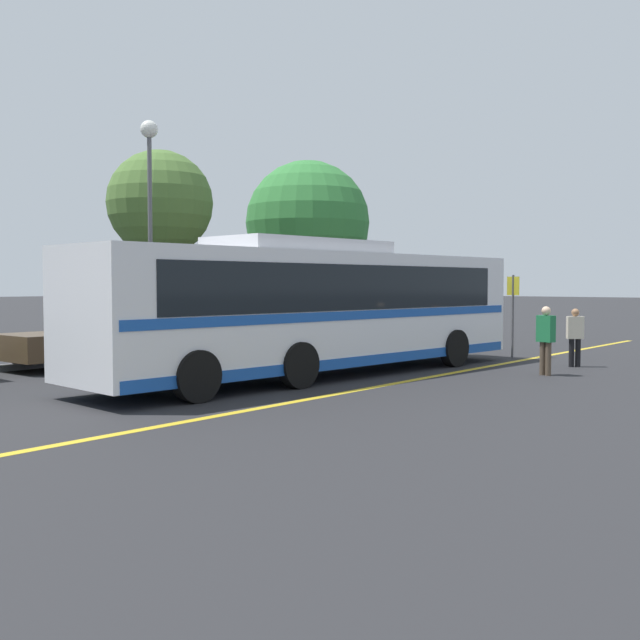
{
  "coord_description": "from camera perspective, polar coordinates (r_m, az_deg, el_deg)",
  "views": [
    {
      "loc": [
        -13.58,
        -11.87,
        2.24
      ],
      "look_at": [
        0.29,
        -0.32,
        1.35
      ],
      "focal_mm": 42.0,
      "sensor_mm": 36.0,
      "label": 1
    }
  ],
  "objects": [
    {
      "name": "parked_car_4",
      "position": [
        29.65,
        3.1,
        -0.07
      ],
      "size": [
        4.87,
        2.16,
        1.47
      ],
      "rotation": [
        0.0,
        0.0,
        1.52
      ],
      "color": "maroon",
      "rests_on": "ground_plane"
    },
    {
      "name": "parked_car_2",
      "position": [
        21.11,
        -17.04,
        -1.46
      ],
      "size": [
        4.7,
        2.02,
        1.38
      ],
      "rotation": [
        0.0,
        0.0,
        1.58
      ],
      "color": "#4C3823",
      "rests_on": "ground_plane"
    },
    {
      "name": "curb_strip",
      "position": [
        23.16,
        -13.2,
        -2.63
      ],
      "size": [
        40.69,
        0.36,
        0.15
      ],
      "primitive_type": "cube",
      "color": "#99999E",
      "rests_on": "ground_plane"
    },
    {
      "name": "bus_stop_sign",
      "position": [
        23.29,
        14.49,
        1.07
      ],
      "size": [
        0.07,
        0.4,
        2.49
      ],
      "rotation": [
        0.0,
        0.0,
        -1.65
      ],
      "color": "#59595E",
      "rests_on": "ground_plane"
    },
    {
      "name": "tree_0",
      "position": [
        28.69,
        -12.09,
        8.67
      ],
      "size": [
        3.91,
        3.91,
        7.17
      ],
      "color": "#513823",
      "rests_on": "ground_plane"
    },
    {
      "name": "parked_car_3",
      "position": [
        24.71,
        -5.89,
        -0.81
      ],
      "size": [
        4.13,
        2.1,
        1.33
      ],
      "rotation": [
        0.0,
        0.0,
        1.63
      ],
      "color": "olive",
      "rests_on": "ground_plane"
    },
    {
      "name": "tree_2",
      "position": [
        31.66,
        -0.94,
        7.39
      ],
      "size": [
        5.2,
        5.2,
        7.38
      ],
      "color": "#513823",
      "rests_on": "ground_plane"
    },
    {
      "name": "pedestrian_1",
      "position": [
        18.98,
        16.82,
        -1.19
      ],
      "size": [
        0.32,
        0.46,
        1.68
      ],
      "rotation": [
        0.0,
        0.0,
        1.31
      ],
      "color": "brown",
      "rests_on": "ground_plane"
    },
    {
      "name": "pedestrian_0",
      "position": [
        21.15,
        18.86,
        -1.03
      ],
      "size": [
        0.43,
        0.47,
        1.56
      ],
      "rotation": [
        0.0,
        0.0,
        5.34
      ],
      "color": "black",
      "rests_on": "ground_plane"
    },
    {
      "name": "transit_bus",
      "position": [
        18.05,
        -0.03,
        1.07
      ],
      "size": [
        13.14,
        3.52,
        3.27
      ],
      "rotation": [
        0.0,
        0.0,
        -1.65
      ],
      "color": "silver",
      "rests_on": "ground_plane"
    },
    {
      "name": "ground_plane",
      "position": [
        18.17,
        -1.35,
        -4.27
      ],
      "size": [
        220.0,
        220.0,
        0.0
      ],
      "primitive_type": "plane",
      "color": "#262628"
    },
    {
      "name": "lane_strip_0",
      "position": [
        16.88,
        5.77,
        -4.82
      ],
      "size": [
        32.69,
        0.2,
        0.01
      ],
      "primitive_type": "cube",
      "rotation": [
        0.0,
        0.0,
        1.57
      ],
      "color": "gold",
      "rests_on": "ground_plane"
    },
    {
      "name": "street_lamp",
      "position": [
        24.62,
        -12.85,
        10.28
      ],
      "size": [
        0.55,
        0.55,
        7.37
      ],
      "color": "#59595E",
      "rests_on": "ground_plane"
    }
  ]
}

